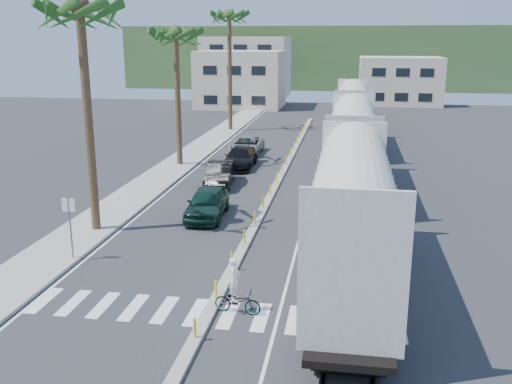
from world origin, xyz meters
TOP-DOWN VIEW (x-y plane):
  - ground at (0.00, 0.00)m, footprint 140.00×140.00m
  - sidewalk at (-8.50, 25.00)m, footprint 3.00×90.00m
  - rails at (5.00, 28.00)m, footprint 1.56×100.00m
  - median at (0.00, 19.96)m, footprint 0.45×60.00m
  - crosswalk at (0.00, -2.00)m, footprint 14.00×2.20m
  - lane_markings at (-2.15, 25.00)m, footprint 9.42×90.00m
  - freight_train at (5.00, 21.46)m, footprint 3.00×60.94m
  - palm_trees at (-8.10, 22.70)m, footprint 3.50×37.20m
  - street_sign at (-7.30, 2.00)m, footprint 0.60×0.08m
  - buildings at (-6.41, 71.66)m, footprint 38.00×27.00m
  - hillside at (0.00, 100.00)m, footprint 80.00×20.00m
  - car_lead at (-2.90, 9.25)m, footprint 2.42×5.08m
  - car_second at (-3.80, 16.42)m, footprint 2.69×5.20m
  - car_third at (-3.49, 22.10)m, footprint 2.18×5.33m
  - car_rear at (-3.96, 27.53)m, footprint 2.61×5.37m
  - cyclist at (0.98, -1.79)m, footprint 1.03×1.89m

SIDE VIEW (x-z plane):
  - ground at x=0.00m, z-range 0.00..0.00m
  - lane_markings at x=-2.15m, z-range 0.00..0.01m
  - crosswalk at x=0.00m, z-range 0.00..0.01m
  - rails at x=5.00m, z-range 0.00..0.06m
  - sidewalk at x=-8.50m, z-range 0.00..0.15m
  - median at x=0.00m, z-range -0.34..0.51m
  - cyclist at x=0.98m, z-range -0.39..1.75m
  - car_rear at x=-3.96m, z-range 0.00..1.47m
  - car_third at x=-3.49m, z-range 0.00..1.54m
  - car_second at x=-3.80m, z-range 0.00..1.60m
  - car_lead at x=-2.90m, z-range 0.00..1.67m
  - street_sign at x=-7.30m, z-range 0.47..3.47m
  - freight_train at x=5.00m, z-range -0.02..5.83m
  - buildings at x=-6.41m, z-range -0.64..9.36m
  - hillside at x=0.00m, z-range 0.00..12.00m
  - palm_trees at x=-8.10m, z-range 3.93..17.68m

